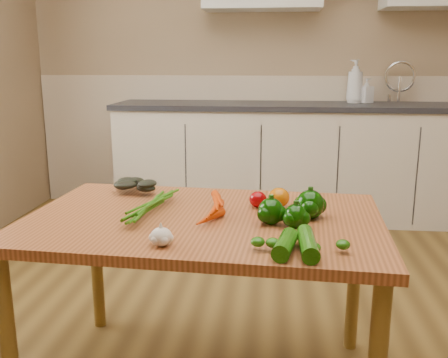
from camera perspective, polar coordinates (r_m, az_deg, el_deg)
room at (r=1.89m, az=5.68°, el=14.24°), size 4.04×5.04×2.64m
counter_run at (r=3.99m, az=8.53°, el=2.19°), size 2.84×0.64×1.14m
table at (r=1.81m, az=-2.37°, el=-6.56°), size 1.31×0.89×0.67m
soap_bottle_a at (r=4.06m, az=14.76°, el=10.75°), size 0.18×0.18×0.33m
soap_bottle_b at (r=4.07m, az=15.95°, el=9.69°), size 0.12×0.12×0.19m
soap_bottle_c at (r=4.11m, az=15.17°, el=9.56°), size 0.16×0.16×0.16m
carrot_bunch at (r=1.79m, az=-3.48°, el=-3.21°), size 0.24×0.19×0.06m
leafy_greens at (r=2.12m, az=-9.88°, el=-0.37°), size 0.18×0.16×0.09m
garlic_bulb at (r=1.51m, az=-7.20°, el=-6.56°), size 0.07×0.07×0.06m
pepper_a at (r=1.70m, az=5.38°, el=-3.70°), size 0.09×0.09×0.09m
pepper_b at (r=1.78m, az=9.80°, el=-2.89°), size 0.10×0.10×0.10m
pepper_c at (r=1.67m, az=8.19°, el=-4.24°), size 0.08×0.08×0.08m
tomato_a at (r=1.89m, az=3.90°, el=-2.33°), size 0.07×0.07×0.06m
tomato_b at (r=1.90m, az=6.30°, el=-2.10°), size 0.08×0.08×0.07m
tomato_c at (r=1.84m, az=9.59°, el=-2.91°), size 0.07×0.07×0.06m
zucchini_a at (r=1.47m, az=9.54°, el=-7.30°), size 0.06×0.20×0.05m
zucchini_b at (r=1.45m, az=7.01°, el=-7.46°), size 0.08×0.17×0.05m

